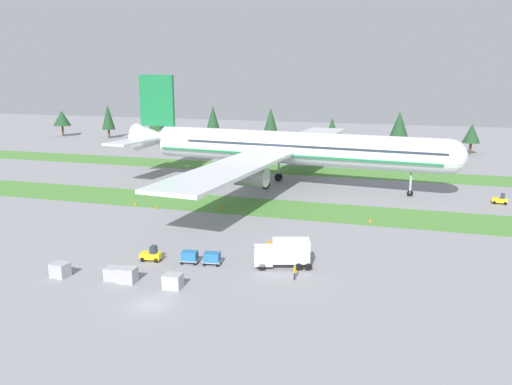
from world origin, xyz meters
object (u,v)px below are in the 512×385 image
object	(u,v)px
catering_truck	(283,252)
taxiway_marker_3	(156,207)
cargo_dolly_lead	(190,256)
uld_container_3	(173,281)
uld_container_1	(127,275)
taxiway_marker_1	(370,220)
ground_crew_marshaller	(269,245)
taxiway_marker_0	(135,203)
airliner	(282,147)
taxiway_marker_2	(222,207)
uld_container_0	(60,270)
uld_container_2	(114,274)
ground_crew_loader	(295,272)
baggage_tug	(151,255)
pushback_tractor	(500,200)
cargo_dolly_second	(212,258)

from	to	relation	value
catering_truck	taxiway_marker_3	size ratio (longest dim) A/B	14.33
cargo_dolly_lead	uld_container_3	distance (m)	7.84
uld_container_1	taxiway_marker_1	size ratio (longest dim) A/B	3.17
cargo_dolly_lead	uld_container_3	world-z (taller)	uld_container_3
ground_crew_marshaller	taxiway_marker_0	bearing A→B (deg)	-71.35
taxiway_marker_3	ground_crew_marshaller	bearing A→B (deg)	-32.78
airliner	ground_crew_marshaller	distance (m)	42.44
taxiway_marker_2	uld_container_0	bearing A→B (deg)	-102.12
taxiway_marker_0	uld_container_2	bearing A→B (deg)	-64.45
taxiway_marker_1	ground_crew_loader	bearing A→B (deg)	-103.48
airliner	uld_container_0	size ratio (longest dim) A/B	44.02
airliner	uld_container_2	world-z (taller)	airliner
airliner	catering_truck	distance (m)	47.78
cargo_dolly_lead	ground_crew_loader	world-z (taller)	ground_crew_loader
uld_container_1	uld_container_2	xyz separation A→B (m)	(-1.84, 0.23, -0.12)
catering_truck	taxiway_marker_2	distance (m)	29.53
ground_crew_loader	taxiway_marker_1	world-z (taller)	ground_crew_loader
uld_container_3	taxiway_marker_3	size ratio (longest dim) A/B	3.91
taxiway_marker_0	taxiway_marker_3	bearing A→B (deg)	-15.26
taxiway_marker_1	baggage_tug	bearing A→B (deg)	-134.16
airliner	uld_container_3	xyz separation A→B (m)	(1.39, -55.63, -7.31)
ground_crew_marshaller	taxiway_marker_1	size ratio (longest dim) A/B	2.76
ground_crew_loader	pushback_tractor	bearing A→B (deg)	136.59
uld_container_2	uld_container_3	distance (m)	7.51
cargo_dolly_lead	pushback_tractor	size ratio (longest dim) A/B	0.87
airliner	taxiway_marker_1	size ratio (longest dim) A/B	139.68
baggage_tug	taxiway_marker_3	bearing A→B (deg)	18.94
pushback_tractor	cargo_dolly_second	bearing A→B (deg)	143.69
pushback_tractor	ground_crew_loader	size ratio (longest dim) A/B	1.56
airliner	taxiway_marker_2	size ratio (longest dim) A/B	134.63
cargo_dolly_second	uld_container_0	size ratio (longest dim) A/B	1.18
pushback_tractor	ground_crew_marshaller	bearing A→B (deg)	143.44
taxiway_marker_0	taxiway_marker_3	world-z (taller)	taxiway_marker_0
uld_container_3	uld_container_1	bearing A→B (deg)	179.78
taxiway_marker_1	ground_crew_marshaller	bearing A→B (deg)	-122.54
taxiway_marker_0	taxiway_marker_1	distance (m)	41.48
airliner	cargo_dolly_lead	distance (m)	48.44
pushback_tractor	airliner	bearing A→B (deg)	90.00
catering_truck	taxiway_marker_3	bearing A→B (deg)	36.01
uld_container_0	uld_container_2	world-z (taller)	uld_container_0
baggage_tug	uld_container_1	world-z (taller)	baggage_tug
catering_truck	uld_container_3	world-z (taller)	catering_truck
baggage_tug	catering_truck	bearing A→B (deg)	-88.11
pushback_tractor	ground_crew_loader	world-z (taller)	pushback_tractor
uld_container_2	catering_truck	bearing A→B (deg)	28.04
cargo_dolly_second	taxiway_marker_1	distance (m)	30.34
taxiway_marker_2	uld_container_1	bearing A→B (deg)	-88.31
uld_container_0	ground_crew_loader	bearing A→B (deg)	15.00
pushback_tractor	ground_crew_marshaller	xyz separation A→B (m)	(-33.25, -37.07, 0.13)
cargo_dolly_second	uld_container_1	size ratio (longest dim) A/B	1.18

